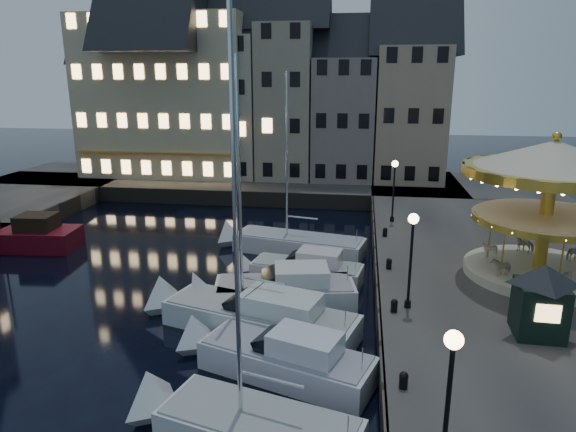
% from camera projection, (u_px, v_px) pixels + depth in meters
% --- Properties ---
extents(ground, '(160.00, 160.00, 0.00)m').
position_uv_depth(ground, '(239.00, 334.00, 22.38)').
color(ground, black).
rests_on(ground, ground).
extents(quay_east, '(16.00, 56.00, 1.30)m').
position_uv_depth(quay_east, '(536.00, 285.00, 25.99)').
color(quay_east, '#474442').
rests_on(quay_east, ground).
extents(quay_north, '(44.00, 12.00, 1.30)m').
position_uv_depth(quay_north, '(226.00, 183.00, 50.01)').
color(quay_north, '#474442').
rests_on(quay_north, ground).
extents(quaywall_e, '(0.15, 44.00, 1.30)m').
position_uv_depth(quaywall_e, '(376.00, 276.00, 27.09)').
color(quaywall_e, '#47423A').
rests_on(quaywall_e, ground).
extents(quaywall_n, '(48.00, 0.15, 1.30)m').
position_uv_depth(quaywall_n, '(231.00, 198.00, 44.01)').
color(quaywall_n, '#47423A').
rests_on(quaywall_n, ground).
extents(streetlamp_a, '(0.44, 0.44, 4.17)m').
position_uv_depth(streetlamp_a, '(449.00, 388.00, 11.72)').
color(streetlamp_a, black).
rests_on(streetlamp_a, quay_east).
extents(streetlamp_b, '(0.44, 0.44, 4.17)m').
position_uv_depth(streetlamp_b, '(412.00, 247.00, 21.26)').
color(streetlamp_b, black).
rests_on(streetlamp_b, quay_east).
extents(streetlamp_c, '(0.44, 0.44, 4.17)m').
position_uv_depth(streetlamp_c, '(394.00, 182.00, 34.13)').
color(streetlamp_c, black).
rests_on(streetlamp_c, quay_east).
extents(bollard_a, '(0.30, 0.30, 0.57)m').
position_uv_depth(bollard_a, '(404.00, 379.00, 16.27)').
color(bollard_a, black).
rests_on(bollard_a, quay_east).
extents(bollard_b, '(0.30, 0.30, 0.57)m').
position_uv_depth(bollard_b, '(394.00, 305.00, 21.51)').
color(bollard_b, black).
rests_on(bollard_b, quay_east).
extents(bollard_c, '(0.30, 0.30, 0.57)m').
position_uv_depth(bollard_c, '(389.00, 263.00, 26.28)').
color(bollard_c, black).
rests_on(bollard_c, quay_east).
extents(bollard_d, '(0.30, 0.30, 0.57)m').
position_uv_depth(bollard_d, '(385.00, 232.00, 31.52)').
color(bollard_d, black).
rests_on(bollard_d, quay_east).
extents(townhouse_na, '(5.50, 8.00, 12.80)m').
position_uv_depth(townhouse_na, '(118.00, 107.00, 51.61)').
color(townhouse_na, gray).
rests_on(townhouse_na, quay_north).
extents(townhouse_nb, '(6.16, 8.00, 13.80)m').
position_uv_depth(townhouse_nb, '(170.00, 102.00, 50.72)').
color(townhouse_nb, gray).
rests_on(townhouse_nb, quay_north).
extents(townhouse_nc, '(6.82, 8.00, 14.80)m').
position_uv_depth(townhouse_nc, '(229.00, 97.00, 49.75)').
color(townhouse_nc, '#B1A48F').
rests_on(townhouse_nc, quay_north).
extents(townhouse_nd, '(5.50, 8.00, 15.80)m').
position_uv_depth(townhouse_nd, '(287.00, 92.00, 48.82)').
color(townhouse_nd, gray).
rests_on(townhouse_nd, quay_north).
extents(townhouse_ne, '(6.16, 8.00, 12.80)m').
position_uv_depth(townhouse_ne, '(344.00, 109.00, 48.47)').
color(townhouse_ne, slate).
rests_on(townhouse_ne, quay_north).
extents(townhouse_nf, '(6.82, 8.00, 13.80)m').
position_uv_depth(townhouse_nf, '(410.00, 104.00, 47.49)').
color(townhouse_nf, tan).
rests_on(townhouse_nf, quay_north).
extents(hotel_corner, '(17.60, 9.00, 16.80)m').
position_uv_depth(hotel_corner, '(169.00, 86.00, 50.31)').
color(hotel_corner, '#C3B995').
rests_on(hotel_corner, quay_north).
extents(motorboat_a, '(7.22, 3.98, 11.95)m').
position_uv_depth(motorboat_a, '(242.00, 428.00, 15.64)').
color(motorboat_a, silver).
rests_on(motorboat_a, ground).
extents(motorboat_b, '(7.58, 4.38, 2.15)m').
position_uv_depth(motorboat_b, '(276.00, 358.00, 19.28)').
color(motorboat_b, silver).
rests_on(motorboat_b, ground).
extents(motorboat_c, '(9.69, 5.04, 12.94)m').
position_uv_depth(motorboat_c, '(252.00, 316.00, 22.60)').
color(motorboat_c, silver).
rests_on(motorboat_c, ground).
extents(motorboat_d, '(7.96, 3.89, 2.15)m').
position_uv_depth(motorboat_d, '(276.00, 292.00, 25.14)').
color(motorboat_d, silver).
rests_on(motorboat_d, ground).
extents(motorboat_e, '(7.03, 3.03, 2.15)m').
position_uv_depth(motorboat_e, '(299.00, 271.00, 27.80)').
color(motorboat_e, silver).
rests_on(motorboat_e, ground).
extents(motorboat_f, '(9.29, 4.20, 12.31)m').
position_uv_depth(motorboat_f, '(290.00, 244.00, 32.57)').
color(motorboat_f, silver).
rests_on(motorboat_f, ground).
extents(red_fishing_boat, '(8.07, 3.39, 6.06)m').
position_uv_depth(red_fishing_boat, '(19.00, 238.00, 33.28)').
color(red_fishing_boat, '#5F0918').
rests_on(red_fishing_boat, ground).
extents(carousel, '(8.12, 8.12, 7.10)m').
position_uv_depth(carousel, '(551.00, 183.00, 24.17)').
color(carousel, beige).
rests_on(carousel, quay_east).
extents(ticket_kiosk, '(2.77, 2.77, 3.25)m').
position_uv_depth(ticket_kiosk, '(542.00, 288.00, 19.19)').
color(ticket_kiosk, black).
rests_on(ticket_kiosk, quay_east).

